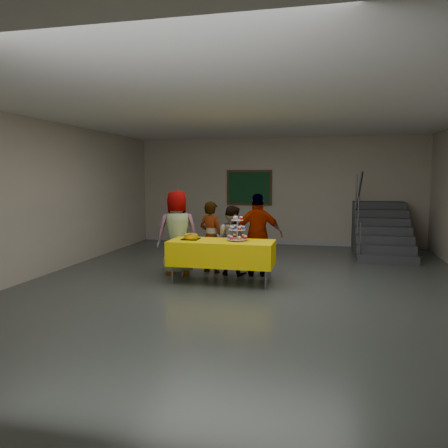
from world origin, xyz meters
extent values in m
plane|color=#4C514C|center=(0.00, 0.00, 0.00)|extent=(10.00, 10.00, 0.00)
cube|color=#B0A38D|center=(0.00, 5.00, 1.50)|extent=(8.00, 0.04, 3.00)
cube|color=#B0A38D|center=(0.00, -5.00, 1.50)|extent=(8.00, 0.04, 3.00)
cube|color=#B0A38D|center=(-4.00, 0.00, 1.50)|extent=(0.04, 10.00, 3.00)
cube|color=silver|center=(0.00, 0.00, 3.00)|extent=(8.00, 10.00, 0.04)
cube|color=#999999|center=(0.00, 4.98, 0.06)|extent=(7.90, 0.03, 0.12)
cylinder|color=#595960|center=(-1.33, -0.09, 0.36)|extent=(0.04, 0.04, 0.73)
cylinder|color=#595960|center=(0.35, -0.09, 0.36)|extent=(0.04, 0.04, 0.73)
cylinder|color=#595960|center=(-1.33, 0.49, 0.36)|extent=(0.04, 0.04, 0.73)
cylinder|color=#595960|center=(0.35, 0.49, 0.36)|extent=(0.04, 0.04, 0.73)
cube|color=#595960|center=(-0.49, 0.20, 0.74)|extent=(1.80, 0.70, 0.02)
cube|color=#FFD805|center=(-0.49, 0.20, 0.55)|extent=(1.88, 0.78, 0.44)
cylinder|color=silver|center=(-0.21, 0.27, 0.78)|extent=(0.18, 0.18, 0.01)
cylinder|color=silver|center=(-0.21, 0.27, 0.98)|extent=(0.02, 0.02, 0.42)
cylinder|color=silver|center=(-0.21, 0.27, 0.80)|extent=(0.38, 0.38, 0.01)
cylinder|color=silver|center=(-0.21, 0.27, 0.97)|extent=(0.30, 0.30, 0.01)
cylinder|color=silver|center=(-0.21, 0.27, 1.14)|extent=(0.22, 0.22, 0.01)
cube|color=black|center=(-1.07, 0.23, 0.78)|extent=(0.30, 0.30, 0.02)
cylinder|color=#FFA900|center=(-1.07, 0.23, 0.82)|extent=(0.25, 0.25, 0.07)
ellipsoid|color=#FFA900|center=(-1.07, 0.23, 0.86)|extent=(0.25, 0.25, 0.05)
ellipsoid|color=white|center=(-1.03, 0.19, 0.88)|extent=(0.08, 0.08, 0.02)
cube|color=silver|center=(-1.09, 0.10, 0.88)|extent=(0.30, 0.16, 0.04)
imported|color=slate|center=(-1.50, 0.72, 0.83)|extent=(0.95, 0.81, 1.65)
imported|color=slate|center=(-0.89, 1.00, 0.72)|extent=(0.61, 0.50, 1.43)
imported|color=slate|center=(-0.46, 0.90, 0.68)|extent=(0.75, 0.65, 1.35)
imported|color=slate|center=(0.08, 0.89, 0.80)|extent=(0.99, 0.55, 1.59)
cube|color=#424447|center=(2.70, 2.75, 0.09)|extent=(1.30, 0.30, 0.18)
cube|color=#424447|center=(2.70, 3.05, 0.18)|extent=(1.30, 0.30, 0.36)
cube|color=#424447|center=(2.70, 3.35, 0.27)|extent=(1.30, 0.30, 0.54)
cube|color=#424447|center=(2.70, 3.65, 0.36)|extent=(1.30, 0.30, 0.72)
cube|color=#424447|center=(2.70, 3.95, 0.45)|extent=(1.30, 0.30, 0.90)
cube|color=#424447|center=(2.70, 4.25, 0.54)|extent=(1.30, 0.30, 1.08)
cube|color=#424447|center=(2.70, 4.55, 0.63)|extent=(1.30, 0.30, 1.26)
cube|color=#424447|center=(2.70, 4.85, 0.63)|extent=(1.30, 0.30, 1.26)
cylinder|color=#595960|center=(2.10, 2.70, 0.45)|extent=(0.04, 0.04, 0.90)
cylinder|color=#595960|center=(2.10, 3.50, 0.99)|extent=(0.04, 0.04, 0.90)
cylinder|color=#595960|center=(2.10, 4.40, 1.53)|extent=(0.04, 0.04, 0.90)
cylinder|color=#595960|center=(2.10, 3.55, 1.44)|extent=(0.04, 1.85, 1.20)
cube|color=#472B16|center=(-0.80, 4.97, 1.60)|extent=(1.30, 0.04, 1.00)
cube|color=#154220|center=(-0.80, 4.94, 1.60)|extent=(1.18, 0.02, 0.88)
camera|label=1|loc=(1.30, -7.35, 1.92)|focal=35.00mm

